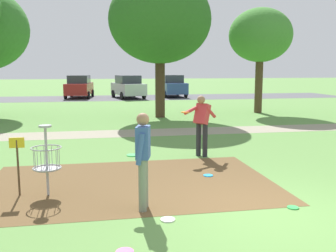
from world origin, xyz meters
TOP-DOWN VIEW (x-y plane):
  - ground_plane at (0.00, 0.00)m, footprint 160.00×160.00m
  - dirt_tee_pad at (-2.15, 2.27)m, footprint 6.09×3.93m
  - disc_golf_basket at (-3.89, 1.79)m, footprint 0.98×0.58m
  - player_foreground_watching at (-2.08, 0.71)m, footprint 0.44×0.49m
  - player_throwing at (0.01, 4.50)m, footprint 1.11×0.63m
  - frisbee_near_basket at (-1.75, 0.13)m, footprint 0.24×0.24m
  - frisbee_mid_grass at (0.54, 0.27)m, footprint 0.20×0.20m
  - frisbee_far_left at (-2.53, -0.87)m, footprint 0.24×0.24m
  - frisbee_far_right at (-0.36, 2.53)m, footprint 0.23×0.23m
  - tree_near_left at (0.27, 13.25)m, footprint 4.98×4.98m
  - tree_mid_right at (5.92, 14.24)m, footprint 3.39×3.39m
  - parking_lot_strip at (0.00, 26.17)m, footprint 36.00×6.00m
  - parked_car_leftmost at (-4.22, 26.90)m, footprint 2.33×4.38m
  - parked_car_center_left at (-0.31, 25.79)m, footprint 2.66×4.49m
  - parked_car_center_right at (3.48, 26.78)m, footprint 2.15×4.29m
  - gravel_path at (0.00, 8.74)m, footprint 40.00×1.70m

SIDE VIEW (x-z plane):
  - ground_plane at x=0.00m, z-range 0.00..0.00m
  - gravel_path at x=0.00m, z-range 0.00..0.00m
  - parking_lot_strip at x=0.00m, z-range 0.00..0.01m
  - dirt_tee_pad at x=-2.15m, z-range 0.00..0.01m
  - frisbee_near_basket at x=-1.75m, z-range 0.00..0.02m
  - frisbee_mid_grass at x=0.54m, z-range 0.00..0.02m
  - frisbee_far_left at x=-2.53m, z-range 0.00..0.02m
  - frisbee_far_right at x=-0.36m, z-range 0.00..0.02m
  - disc_golf_basket at x=-3.89m, z-range 0.06..1.45m
  - parked_car_leftmost at x=-4.22m, z-range 0.00..1.84m
  - parked_car_center_left at x=-0.31m, z-range 0.00..1.84m
  - parked_car_center_right at x=3.48m, z-range 0.00..1.84m
  - player_foreground_watching at x=-2.08m, z-range 0.11..1.82m
  - player_throwing at x=0.01m, z-range 0.13..1.84m
  - tree_mid_right at x=5.92m, z-range 1.34..6.98m
  - tree_near_left at x=0.27m, z-range 1.31..8.20m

